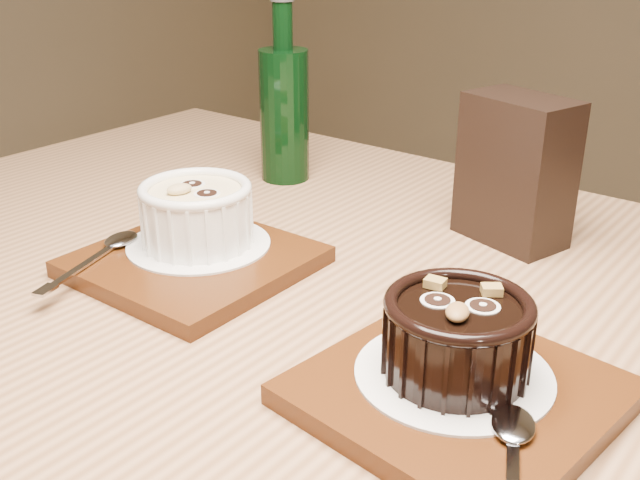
{
  "coord_description": "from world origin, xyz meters",
  "views": [
    {
      "loc": [
        0.11,
        -0.14,
        1.04
      ],
      "look_at": [
        -0.19,
        0.29,
        0.81
      ],
      "focal_mm": 42.0,
      "sensor_mm": 36.0,
      "label": 1
    }
  ],
  "objects_px": {
    "table": "(345,409)",
    "ramekin_white": "(197,211)",
    "ramekin_dark": "(457,333)",
    "condiment_stand": "(516,171)",
    "tray_right": "(458,393)",
    "green_bottle": "(284,110)",
    "tray_left": "(194,262)"
  },
  "relations": [
    {
      "from": "ramekin_white",
      "to": "condiment_stand",
      "type": "height_order",
      "value": "condiment_stand"
    },
    {
      "from": "table",
      "to": "ramekin_dark",
      "type": "xyz_separation_m",
      "value": [
        0.12,
        -0.05,
        0.14
      ]
    },
    {
      "from": "table",
      "to": "ramekin_dark",
      "type": "distance_m",
      "value": 0.19
    },
    {
      "from": "table",
      "to": "ramekin_white",
      "type": "relative_size",
      "value": 12.35
    },
    {
      "from": "tray_left",
      "to": "tray_right",
      "type": "relative_size",
      "value": 1.0
    },
    {
      "from": "ramekin_white",
      "to": "condiment_stand",
      "type": "distance_m",
      "value": 0.3
    },
    {
      "from": "ramekin_white",
      "to": "green_bottle",
      "type": "bearing_deg",
      "value": 129.3
    },
    {
      "from": "ramekin_dark",
      "to": "green_bottle",
      "type": "xyz_separation_m",
      "value": [
        -0.36,
        0.29,
        0.04
      ]
    },
    {
      "from": "tray_left",
      "to": "condiment_stand",
      "type": "relative_size",
      "value": 1.29
    },
    {
      "from": "table",
      "to": "green_bottle",
      "type": "bearing_deg",
      "value": 135.61
    },
    {
      "from": "tray_left",
      "to": "condiment_stand",
      "type": "height_order",
      "value": "condiment_stand"
    },
    {
      "from": "condiment_stand",
      "to": "tray_left",
      "type": "bearing_deg",
      "value": -132.04
    },
    {
      "from": "tray_right",
      "to": "table",
      "type": "bearing_deg",
      "value": 155.52
    },
    {
      "from": "tray_right",
      "to": "green_bottle",
      "type": "height_order",
      "value": "green_bottle"
    },
    {
      "from": "ramekin_dark",
      "to": "condiment_stand",
      "type": "xyz_separation_m",
      "value": [
        -0.07,
        0.27,
        0.02
      ]
    },
    {
      "from": "ramekin_white",
      "to": "ramekin_dark",
      "type": "distance_m",
      "value": 0.29
    },
    {
      "from": "table",
      "to": "tray_left",
      "type": "distance_m",
      "value": 0.19
    },
    {
      "from": "condiment_stand",
      "to": "tray_right",
      "type": "bearing_deg",
      "value": -74.59
    },
    {
      "from": "table",
      "to": "ramekin_dark",
      "type": "height_order",
      "value": "ramekin_dark"
    },
    {
      "from": "table",
      "to": "tray_left",
      "type": "relative_size",
      "value": 6.9
    },
    {
      "from": "table",
      "to": "tray_right",
      "type": "relative_size",
      "value": 6.9
    },
    {
      "from": "tray_left",
      "to": "ramekin_white",
      "type": "xyz_separation_m",
      "value": [
        -0.01,
        0.02,
        0.04
      ]
    },
    {
      "from": "condiment_stand",
      "to": "green_bottle",
      "type": "distance_m",
      "value": 0.29
    },
    {
      "from": "table",
      "to": "tray_left",
      "type": "bearing_deg",
      "value": -176.92
    },
    {
      "from": "table",
      "to": "green_bottle",
      "type": "distance_m",
      "value": 0.38
    },
    {
      "from": "table",
      "to": "ramekin_white",
      "type": "height_order",
      "value": "ramekin_white"
    },
    {
      "from": "tray_left",
      "to": "tray_right",
      "type": "bearing_deg",
      "value": -9.62
    },
    {
      "from": "ramekin_white",
      "to": "condiment_stand",
      "type": "relative_size",
      "value": 0.72
    },
    {
      "from": "table",
      "to": "tray_right",
      "type": "xyz_separation_m",
      "value": [
        0.12,
        -0.06,
        0.1
      ]
    },
    {
      "from": "tray_left",
      "to": "ramekin_dark",
      "type": "bearing_deg",
      "value": -8.43
    },
    {
      "from": "tray_left",
      "to": "ramekin_dark",
      "type": "xyz_separation_m",
      "value": [
        0.27,
        -0.04,
        0.04
      ]
    },
    {
      "from": "ramekin_dark",
      "to": "tray_left",
      "type": "bearing_deg",
      "value": 151.98
    }
  ]
}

